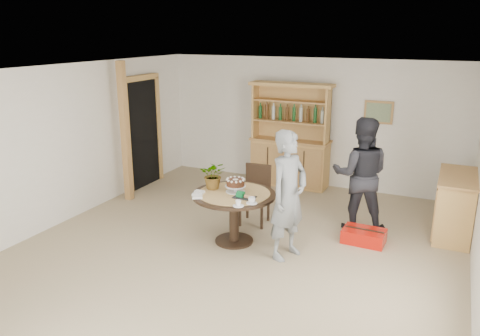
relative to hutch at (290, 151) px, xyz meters
name	(u,v)px	position (x,y,z in m)	size (l,w,h in m)	color
ground	(233,254)	(0.30, -3.24, -0.69)	(7.00, 7.00, 0.00)	tan
room_shell	(233,131)	(0.30, -3.23, 1.05)	(6.04, 7.04, 2.52)	white
doorway	(142,131)	(-2.63, -1.24, 0.42)	(0.13, 1.10, 2.18)	black
pine_post	(125,133)	(-2.40, -2.04, 0.56)	(0.12, 0.12, 2.50)	tan
hutch	(290,151)	(0.00, 0.00, 0.00)	(1.62, 0.54, 2.04)	tan
sideboard	(455,205)	(3.04, -1.24, -0.22)	(0.54, 1.26, 0.94)	tan
dining_table	(234,203)	(0.14, -2.87, -0.08)	(1.20, 1.20, 0.76)	black
dining_chair	(256,190)	(0.14, -2.04, -0.15)	(0.45, 0.45, 0.95)	black
birthday_cake	(235,184)	(0.14, -2.82, 0.19)	(0.30, 0.30, 0.20)	white
flower_vase	(214,175)	(-0.21, -2.82, 0.28)	(0.38, 0.33, 0.42)	#3F7233
gift_tray	(244,196)	(0.36, -2.99, 0.10)	(0.30, 0.20, 0.08)	black
coffee_cup_a	(252,201)	(0.54, -3.15, 0.11)	(0.15, 0.15, 0.09)	white
coffee_cup_b	(238,204)	(0.42, -3.32, 0.11)	(0.15, 0.15, 0.08)	white
napkins	(198,194)	(-0.27, -3.18, 0.09)	(0.24, 0.33, 0.03)	white
teen_boy	(288,195)	(0.99, -2.97, 0.19)	(0.64, 0.42, 1.76)	slate
adult_person	(361,175)	(1.69, -1.64, 0.20)	(0.86, 0.67, 1.77)	black
red_suitcase	(364,236)	(1.88, -2.09, -0.59)	(0.61, 0.42, 0.21)	red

